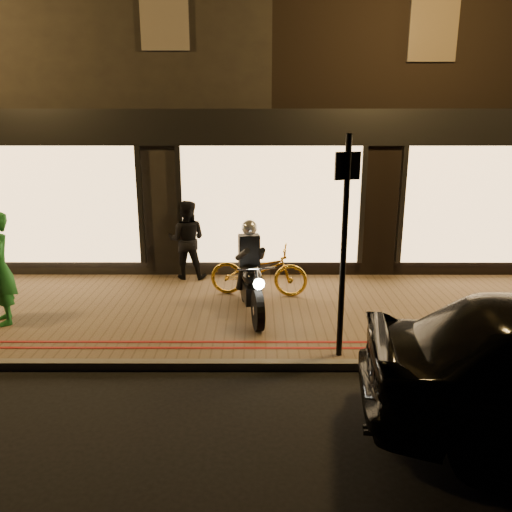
{
  "coord_description": "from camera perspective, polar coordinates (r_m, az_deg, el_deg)",
  "views": [
    {
      "loc": [
        -0.28,
        -6.1,
        3.26
      ],
      "look_at": [
        -0.3,
        1.89,
        1.1
      ],
      "focal_mm": 35.0,
      "sensor_mm": 36.0,
      "label": 1
    }
  ],
  "objects": [
    {
      "name": "kerb_stone",
      "position": [
        6.94,
        2.48,
        -12.35
      ],
      "size": [
        50.0,
        0.14,
        0.12
      ],
      "primitive_type": "cube",
      "color": "#59544C",
      "rests_on": "ground"
    },
    {
      "name": "red_kerb_lines",
      "position": [
        7.36,
        2.33,
        -10.12
      ],
      "size": [
        50.0,
        0.26,
        0.01
      ],
      "color": "maroon",
      "rests_on": "sidewalk"
    },
    {
      "name": "sign_post",
      "position": [
        6.62,
        10.06,
        2.11
      ],
      "size": [
        0.34,
        0.14,
        3.0
      ],
      "rotation": [
        0.0,
        0.0,
        0.33
      ],
      "color": "black",
      "rests_on": "sidewalk"
    },
    {
      "name": "building_row",
      "position": [
        15.13,
        1.26,
        18.85
      ],
      "size": [
        48.0,
        10.11,
        8.5
      ],
      "color": "black",
      "rests_on": "ground"
    },
    {
      "name": "person_dark",
      "position": [
        10.27,
        -7.91,
        1.84
      ],
      "size": [
        0.82,
        0.66,
        1.61
      ],
      "primitive_type": "imported",
      "rotation": [
        0.0,
        0.0,
        3.08
      ],
      "color": "black",
      "rests_on": "sidewalk"
    },
    {
      "name": "bicycle_gold",
      "position": [
        9.24,
        0.31,
        -1.66
      ],
      "size": [
        1.86,
        0.84,
        0.95
      ],
      "primitive_type": "imported",
      "rotation": [
        0.0,
        0.0,
        1.45
      ],
      "color": "gold",
      "rests_on": "sidewalk"
    },
    {
      "name": "sidewalk",
      "position": [
        8.71,
        1.97,
        -6.43
      ],
      "size": [
        50.0,
        4.0,
        0.12
      ],
      "primitive_type": "cube",
      "color": "brown",
      "rests_on": "ground"
    },
    {
      "name": "ground",
      "position": [
        6.92,
        2.49,
        -12.99
      ],
      "size": [
        90.0,
        90.0,
        0.0
      ],
      "primitive_type": "plane",
      "color": "black",
      "rests_on": "ground"
    },
    {
      "name": "motorcycle",
      "position": [
        8.28,
        -0.59,
        -2.64
      ],
      "size": [
        0.67,
        1.93,
        1.59
      ],
      "rotation": [
        0.0,
        0.0,
        0.17
      ],
      "color": "black",
      "rests_on": "sidewalk"
    }
  ]
}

